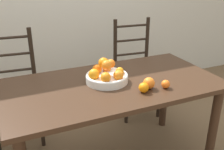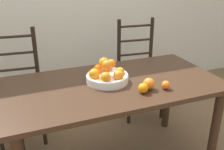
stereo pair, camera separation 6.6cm
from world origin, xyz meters
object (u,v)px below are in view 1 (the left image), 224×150
(fruit_bowl, at_px, (107,75))
(chair_right, at_px, (135,71))
(orange_loose_0, at_px, (144,88))
(orange_loose_1, at_px, (166,84))
(chair_left, at_px, (15,91))
(orange_loose_2, at_px, (149,83))

(fruit_bowl, height_order, chair_right, chair_right)
(orange_loose_0, distance_m, chair_right, 1.11)
(fruit_bowl, height_order, orange_loose_1, fruit_bowl)
(chair_right, bearing_deg, chair_left, -174.80)
(orange_loose_1, bearing_deg, orange_loose_2, 159.82)
(fruit_bowl, xyz_separation_m, orange_loose_2, (0.23, -0.23, -0.01))
(orange_loose_0, distance_m, orange_loose_2, 0.07)
(orange_loose_0, relative_size, chair_right, 0.07)
(orange_loose_2, distance_m, chair_right, 1.06)
(fruit_bowl, bearing_deg, chair_left, 131.74)
(orange_loose_1, bearing_deg, orange_loose_0, 178.46)
(fruit_bowl, bearing_deg, orange_loose_2, -44.94)
(orange_loose_0, distance_m, orange_loose_1, 0.18)
(orange_loose_1, distance_m, orange_loose_2, 0.12)
(chair_right, bearing_deg, fruit_bowl, -127.16)
(fruit_bowl, distance_m, chair_left, 0.99)
(orange_loose_1, height_order, orange_loose_2, orange_loose_2)
(fruit_bowl, bearing_deg, orange_loose_1, -38.28)
(chair_right, bearing_deg, orange_loose_1, -101.98)
(chair_left, xyz_separation_m, chair_right, (1.26, -0.00, 0.00))
(fruit_bowl, distance_m, orange_loose_2, 0.32)
(orange_loose_0, relative_size, orange_loose_2, 0.84)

